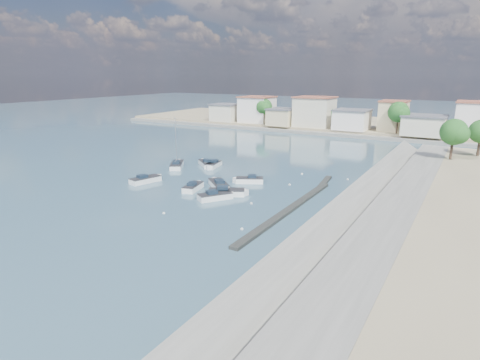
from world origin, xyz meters
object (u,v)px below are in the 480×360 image
(motorboat_e, at_px, (147,180))
(sailboat, at_px, (177,165))
(motorboat_b, at_px, (217,196))
(motorboat_f, at_px, (206,163))
(motorboat_h, at_px, (228,193))
(motorboat_c, at_px, (218,184))
(motorboat_d, at_px, (248,180))
(motorboat_g, at_px, (213,165))
(motorboat_a, at_px, (194,187))

(motorboat_e, bearing_deg, sailboat, 103.80)
(motorboat_b, relative_size, sailboat, 0.53)
(motorboat_e, xyz_separation_m, sailboat, (-2.53, 10.32, 0.04))
(motorboat_f, distance_m, sailboat, 5.15)
(motorboat_b, relative_size, motorboat_h, 0.89)
(motorboat_b, xyz_separation_m, motorboat_c, (-3.06, 4.99, 0.00))
(motorboat_d, bearing_deg, motorboat_b, -87.22)
(motorboat_g, distance_m, motorboat_h, 17.03)
(motorboat_e, distance_m, sailboat, 10.62)
(motorboat_c, xyz_separation_m, sailboat, (-13.43, 7.00, 0.04))
(motorboat_h, relative_size, sailboat, 0.59)
(motorboat_a, relative_size, motorboat_b, 1.00)
(motorboat_a, height_order, motorboat_g, same)
(motorboat_c, height_order, motorboat_f, same)
(motorboat_a, bearing_deg, motorboat_c, 52.92)
(motorboat_b, height_order, motorboat_f, same)
(motorboat_b, height_order, motorboat_h, same)
(motorboat_c, relative_size, motorboat_g, 1.03)
(motorboat_a, bearing_deg, motorboat_h, 2.31)
(motorboat_e, xyz_separation_m, motorboat_f, (1.14, 13.92, -0.00))
(motorboat_a, bearing_deg, motorboat_b, -20.80)
(sailboat, bearing_deg, motorboat_h, -29.96)
(motorboat_b, bearing_deg, motorboat_c, 121.56)
(motorboat_a, bearing_deg, motorboat_f, 118.95)
(motorboat_b, xyz_separation_m, sailboat, (-16.49, 11.98, 0.04))
(motorboat_c, xyz_separation_m, motorboat_e, (-10.89, -3.32, -0.00))
(motorboat_f, relative_size, motorboat_h, 0.88)
(motorboat_d, xyz_separation_m, motorboat_h, (0.84, -6.95, 0.00))
(motorboat_h, bearing_deg, motorboat_b, -100.02)
(motorboat_c, height_order, sailboat, sailboat)
(motorboat_h, bearing_deg, motorboat_f, 134.72)
(motorboat_b, height_order, sailboat, sailboat)
(motorboat_b, relative_size, motorboat_f, 1.02)
(motorboat_a, relative_size, motorboat_h, 0.90)
(motorboat_d, bearing_deg, motorboat_e, -150.87)
(motorboat_c, bearing_deg, motorboat_g, 127.94)
(motorboat_d, height_order, sailboat, sailboat)
(motorboat_b, bearing_deg, motorboat_d, 92.78)
(sailboat, bearing_deg, motorboat_a, -41.71)
(motorboat_d, height_order, motorboat_e, same)
(motorboat_h, bearing_deg, sailboat, 150.04)
(motorboat_b, xyz_separation_m, motorboat_d, (-0.45, 9.20, -0.00))
(motorboat_d, bearing_deg, motorboat_a, -124.11)
(motorboat_e, height_order, sailboat, sailboat)
(motorboat_b, bearing_deg, motorboat_e, 173.19)
(motorboat_d, distance_m, motorboat_h, 7.00)
(motorboat_e, bearing_deg, motorboat_b, -6.81)
(motorboat_a, height_order, motorboat_f, same)
(motorboat_b, relative_size, motorboat_c, 0.92)
(motorboat_h, bearing_deg, motorboat_d, 96.93)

